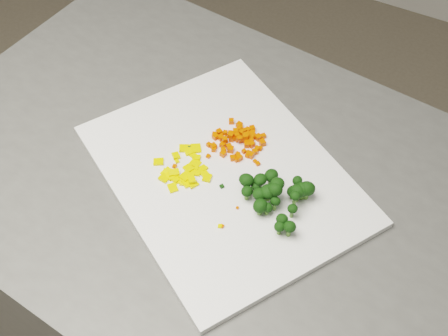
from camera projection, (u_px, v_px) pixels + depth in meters
The scene contains 135 objects.
counter_block at pixel (211, 304), 1.30m from camera, with size 0.91×0.64×0.90m, color #4E4E4B.
cutting_board at pixel (224, 174), 0.93m from camera, with size 0.40×0.31×0.01m, color white.
carrot_pile at pixel (236, 135), 0.96m from camera, with size 0.09×0.09×0.03m, color #E73B02, non-canonical shape.
pepper_pile at pixel (187, 167), 0.93m from camera, with size 0.10×0.10×0.01m, color yellow, non-canonical shape.
broccoli_pile at pixel (278, 197), 0.87m from camera, with size 0.11×0.11×0.05m, color black, non-canonical shape.
carrot_cube_0 at pixel (263, 136), 0.97m from camera, with size 0.01×0.01×0.01m, color #E73B02.
carrot_cube_1 at pixel (223, 154), 0.95m from camera, with size 0.01×0.01×0.01m, color #E73B02.
carrot_cube_2 at pixel (232, 133), 0.97m from camera, with size 0.01×0.01×0.01m, color #E73B02.
carrot_cube_3 at pixel (229, 147), 0.96m from camera, with size 0.01×0.01×0.01m, color #E73B02.
carrot_cube_4 at pixel (243, 133), 0.97m from camera, with size 0.01×0.01×0.01m, color #E73B02.
carrot_cube_5 at pixel (221, 138), 0.97m from camera, with size 0.01×0.01×0.01m, color #E73B02.
carrot_cube_6 at pixel (242, 139), 0.97m from camera, with size 0.01×0.01×0.01m, color #E73B02.
carrot_cube_7 at pixel (213, 146), 0.96m from camera, with size 0.01×0.01×0.01m, color #E73B02.
carrot_cube_8 at pixel (238, 155), 0.95m from camera, with size 0.01×0.01×0.01m, color #E73B02.
carrot_cube_9 at pixel (215, 137), 0.97m from camera, with size 0.01×0.01×0.01m, color #E73B02.
carrot_cube_10 at pixel (230, 133), 0.97m from camera, with size 0.01×0.01×0.01m, color #E73B02.
carrot_cube_11 at pixel (252, 129), 0.98m from camera, with size 0.01×0.01×0.01m, color #E73B02.
carrot_cube_12 at pixel (251, 137), 0.97m from camera, with size 0.01×0.01×0.01m, color #E73B02.
carrot_cube_13 at pixel (239, 129), 0.97m from camera, with size 0.01×0.01×0.01m, color #E73B02.
carrot_cube_14 at pixel (240, 127), 0.98m from camera, with size 0.01×0.01×0.01m, color #E73B02.
carrot_cube_15 at pixel (223, 145), 0.96m from camera, with size 0.01×0.01×0.01m, color #E73B02.
carrot_cube_16 at pixel (245, 139), 0.97m from camera, with size 0.01×0.01×0.01m, color #E73B02.
carrot_cube_17 at pixel (225, 133), 0.97m from camera, with size 0.01×0.01×0.01m, color #E73B02.
carrot_cube_18 at pixel (257, 149), 0.96m from camera, with size 0.01×0.01×0.01m, color #E73B02.
carrot_cube_19 at pixel (248, 153), 0.95m from camera, with size 0.01×0.01×0.01m, color #E73B02.
carrot_cube_20 at pixel (239, 125), 0.99m from camera, with size 0.01×0.01×0.01m, color #E73B02.
carrot_cube_21 at pixel (237, 132), 0.97m from camera, with size 0.01×0.01×0.01m, color #E73B02.
carrot_cube_22 at pixel (244, 151), 0.95m from camera, with size 0.01×0.01×0.01m, color #E73B02.
carrot_cube_23 at pixel (231, 135), 0.96m from camera, with size 0.01×0.01×0.01m, color #E73B02.
carrot_cube_24 at pixel (260, 148), 0.96m from camera, with size 0.01×0.01×0.01m, color #E73B02.
carrot_cube_25 at pixel (219, 132), 0.98m from camera, with size 0.01×0.01×0.01m, color #E73B02.
carrot_cube_26 at pixel (250, 140), 0.97m from camera, with size 0.01×0.01×0.01m, color #E73B02.
carrot_cube_27 at pixel (237, 136), 0.97m from camera, with size 0.01×0.01×0.01m, color #E73B02.
carrot_cube_28 at pixel (225, 140), 0.96m from camera, with size 0.01×0.01×0.01m, color #E73B02.
carrot_cube_29 at pixel (240, 139), 0.96m from camera, with size 0.01×0.01×0.01m, color #E73B02.
carrot_cube_30 at pixel (251, 155), 0.95m from camera, with size 0.01×0.01×0.01m, color #E73B02.
carrot_cube_31 at pixel (221, 134), 0.98m from camera, with size 0.01×0.01×0.01m, color #E73B02.
carrot_cube_32 at pixel (236, 159), 0.94m from camera, with size 0.01×0.01×0.01m, color #E73B02.
carrot_cube_33 at pixel (245, 130), 0.98m from camera, with size 0.01×0.01×0.01m, color #E73B02.
carrot_cube_34 at pixel (255, 152), 0.95m from camera, with size 0.01×0.01×0.01m, color #E73B02.
carrot_cube_35 at pixel (248, 133), 0.98m from camera, with size 0.01×0.01×0.01m, color #E73B02.
carrot_cube_36 at pixel (247, 135), 0.96m from camera, with size 0.01×0.01×0.01m, color #E73B02.
carrot_cube_37 at pixel (250, 140), 0.96m from camera, with size 0.01×0.01×0.01m, color #E73B02.
carrot_cube_38 at pixel (236, 132), 0.97m from camera, with size 0.01×0.01×0.01m, color #E73B02.
carrot_cube_39 at pixel (247, 145), 0.96m from camera, with size 0.01×0.01×0.01m, color #E73B02.
carrot_cube_40 at pixel (248, 156), 0.95m from camera, with size 0.01×0.01×0.01m, color #E73B02.
carrot_cube_41 at pixel (243, 132), 0.98m from camera, with size 0.01×0.01×0.01m, color #E73B02.
carrot_cube_42 at pixel (209, 145), 0.96m from camera, with size 0.01×0.01×0.01m, color #E73B02.
carrot_cube_43 at pixel (246, 141), 0.96m from camera, with size 0.01×0.01×0.01m, color #E73B02.
carrot_cube_44 at pixel (223, 150), 0.95m from camera, with size 0.01×0.01×0.01m, color #E73B02.
carrot_cube_45 at pixel (258, 137), 0.97m from camera, with size 0.01×0.01×0.01m, color #E73B02.
carrot_cube_46 at pixel (214, 149), 0.95m from camera, with size 0.01×0.01×0.01m, color #E73B02.
carrot_cube_47 at pixel (215, 135), 0.97m from camera, with size 0.01×0.01×0.01m, color #E73B02.
carrot_cube_48 at pixel (261, 138), 0.97m from camera, with size 0.01×0.01×0.01m, color #E73B02.
carrot_cube_49 at pixel (252, 136), 0.97m from camera, with size 0.01×0.01×0.01m, color #E73B02.
carrot_cube_50 at pixel (252, 144), 0.96m from camera, with size 0.01×0.01×0.01m, color #E73B02.
carrot_cube_51 at pixel (249, 138), 0.97m from camera, with size 0.01×0.01×0.01m, color #E73B02.
carrot_cube_52 at pixel (239, 158), 0.94m from camera, with size 0.01×0.01×0.01m, color #E73B02.
carrot_cube_53 at pixel (232, 139), 0.97m from camera, with size 0.01×0.01×0.01m, color #E73B02.
carrot_cube_54 at pixel (253, 137), 0.97m from camera, with size 0.01×0.01×0.01m, color #E73B02.
carrot_cube_55 at pixel (248, 130), 0.98m from camera, with size 0.01×0.01×0.01m, color #E73B02.
carrot_cube_56 at pixel (245, 136), 0.96m from camera, with size 0.01×0.01×0.01m, color #E73B02.
carrot_cube_57 at pixel (241, 132), 0.97m from camera, with size 0.01×0.01×0.01m, color #E73B02.
carrot_cube_58 at pixel (231, 121), 0.99m from camera, with size 0.01×0.01×0.01m, color #E73B02.
carrot_cube_59 at pixel (233, 158), 0.94m from camera, with size 0.01×0.01×0.01m, color #E73B02.
carrot_cube_60 at pixel (233, 137), 0.97m from camera, with size 0.01×0.01×0.01m, color #E73B02.
carrot_cube_61 at pixel (231, 150), 0.95m from camera, with size 0.01×0.01×0.01m, color #E73B02.
carrot_cube_62 at pixel (238, 138), 0.96m from camera, with size 0.01×0.01×0.01m, color #E73B02.
carrot_cube_63 at pixel (262, 143), 0.96m from camera, with size 0.01×0.01×0.01m, color #E73B02.
carrot_cube_64 at pixel (236, 138), 0.97m from camera, with size 0.01×0.01×0.01m, color #E73B02.
carrot_cube_65 at pixel (237, 135), 0.96m from camera, with size 0.01×0.01×0.01m, color #E73B02.
carrot_cube_66 at pixel (253, 133), 0.98m from camera, with size 0.01×0.01×0.01m, color #E73B02.
pepper_chunk_0 at pixel (171, 174), 0.93m from camera, with size 0.01×0.01×0.00m, color yellow.
pepper_chunk_1 at pixel (167, 172), 0.93m from camera, with size 0.01×0.01×0.00m, color yellow.
pepper_chunk_2 at pixel (196, 148), 0.96m from camera, with size 0.02×0.02×0.00m, color yellow.
pepper_chunk_3 at pixel (188, 168), 0.93m from camera, with size 0.01×0.01×0.00m, color yellow.
pepper_chunk_4 at pixel (197, 158), 0.95m from camera, with size 0.01×0.01×0.00m, color yellow.
pepper_chunk_5 at pixel (171, 174), 0.93m from camera, with size 0.01×0.01×0.00m, color yellow.
pepper_chunk_6 at pixel (194, 185), 0.91m from camera, with size 0.01×0.01×0.00m, color yellow.
pepper_chunk_7 at pixel (190, 181), 0.92m from camera, with size 0.02×0.01×0.00m, color yellow.
pepper_chunk_8 at pixel (184, 180), 0.92m from camera, with size 0.02×0.01×0.00m, color yellow.
pepper_chunk_9 at pixel (186, 176), 0.92m from camera, with size 0.02×0.01×0.00m, color yellow.
pepper_chunk_10 at pixel (176, 179), 0.92m from camera, with size 0.02×0.01×0.00m, color yellow.
pepper_chunk_11 at pixel (204, 173), 0.93m from camera, with size 0.01×0.01×0.00m, color yellow.
pepper_chunk_12 at pixel (158, 162), 0.94m from camera, with size 0.02×0.01×0.00m, color yellow.
pepper_chunk_13 at pixel (167, 173), 0.93m from camera, with size 0.02×0.02×0.00m, color yellow.
pepper_chunk_14 at pixel (203, 168), 0.93m from camera, with size 0.01×0.01×0.00m, color yellow.
pepper_chunk_15 at pixel (207, 178), 0.92m from camera, with size 0.01×0.01×0.00m, color yellow.
pepper_chunk_16 at pixel (174, 172), 0.92m from camera, with size 0.01×0.02×0.00m, color yellow.
pepper_chunk_17 at pixel (175, 179), 0.92m from camera, with size 0.01×0.01×0.00m, color yellow.
pepper_chunk_18 at pixel (195, 172), 0.93m from camera, with size 0.02×0.01×0.00m, color yellow.
pepper_chunk_19 at pixel (187, 183), 0.92m from camera, with size 0.01×0.01×0.00m, color yellow.
pepper_chunk_20 at pixel (164, 178), 0.92m from camera, with size 0.01×0.01×0.00m, color yellow.
pepper_chunk_21 at pixel (195, 163), 0.94m from camera, with size 0.01×0.02×0.00m, color yellow.
pepper_chunk_22 at pixel (191, 179), 0.91m from camera, with size 0.02×0.01×0.00m, color yellow.
pepper_chunk_23 at pixel (171, 175), 0.92m from camera, with size 0.02×0.01×0.00m, color yellow.
pepper_chunk_24 at pixel (176, 156), 0.95m from camera, with size 0.01×0.01×0.00m, color yellow.
pepper_chunk_25 at pixel (173, 188), 0.91m from camera, with size 0.01×0.02×0.00m, color yellow.
pepper_chunk_26 at pixel (189, 152), 0.95m from camera, with size 0.01×0.01×0.00m, color yellow.
pepper_chunk_27 at pixel (185, 148), 0.96m from camera, with size 0.02×0.01×0.00m, color yellow.
pepper_chunk_28 at pixel (193, 155), 0.95m from camera, with size 0.01×0.01×0.00m, color yellow.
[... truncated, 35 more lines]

